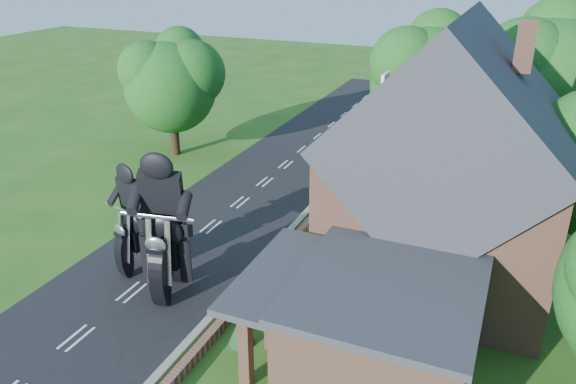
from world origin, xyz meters
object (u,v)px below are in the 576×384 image
at_px(house, 446,174).
at_px(motorcycle_lead, 170,274).
at_px(annex, 380,330).
at_px(garden_wall, 285,250).
at_px(motorcycle_follow, 138,255).

distance_m(house, motorcycle_lead, 11.11).
height_order(annex, motorcycle_lead, annex).
distance_m(annex, motorcycle_lead, 8.57).
xyz_separation_m(house, annex, (-0.62, -6.80, -2.58)).
relative_size(garden_wall, house, 2.15).
relative_size(annex, motorcycle_follow, 4.64).
height_order(annex, motorcycle_follow, annex).
height_order(garden_wall, motorcycle_lead, motorcycle_lead).
distance_m(garden_wall, motorcycle_lead, 5.32).
bearing_deg(garden_wall, house, 9.17).
bearing_deg(house, garden_wall, -170.83).
relative_size(garden_wall, annex, 3.12).
height_order(house, annex, house).
height_order(garden_wall, annex, annex).
height_order(house, motorcycle_follow, house).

